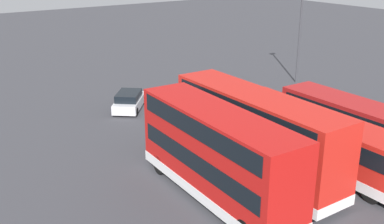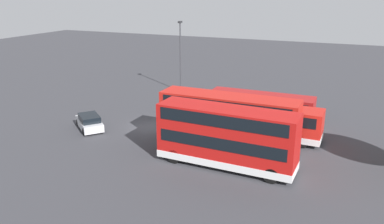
% 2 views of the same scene
% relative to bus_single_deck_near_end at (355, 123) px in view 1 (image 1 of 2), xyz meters
% --- Properties ---
extents(ground_plane, '(140.00, 140.00, 0.00)m').
position_rel_bus_single_deck_near_end_xyz_m(ground_plane, '(5.39, -9.48, -1.62)').
color(ground_plane, '#38383D').
extents(bus_single_deck_near_end, '(2.68, 10.19, 2.95)m').
position_rel_bus_single_deck_near_end_xyz_m(bus_single_deck_near_end, '(0.00, 0.00, 0.00)').
color(bus_single_deck_near_end, '#A51919').
rests_on(bus_single_deck_near_end, ground).
extents(bus_single_deck_second, '(2.83, 12.10, 2.95)m').
position_rel_bus_single_deck_near_end_xyz_m(bus_single_deck_second, '(3.58, 0.18, 0.00)').
color(bus_single_deck_second, red).
rests_on(bus_single_deck_second, ground).
extents(bus_double_decker_third, '(2.70, 11.44, 4.55)m').
position_rel_bus_single_deck_near_end_xyz_m(bus_double_decker_third, '(7.38, -0.95, 0.83)').
color(bus_double_decker_third, red).
rests_on(bus_double_decker_third, ground).
extents(bus_double_decker_fourth, '(2.98, 10.47, 4.55)m').
position_rel_bus_single_deck_near_end_xyz_m(bus_double_decker_fourth, '(10.72, 0.01, 0.83)').
color(bus_double_decker_fourth, '#B71411').
rests_on(bus_double_decker_fourth, ground).
extents(car_hatchback_silver, '(3.99, 4.28, 1.43)m').
position_rel_bus_single_deck_near_end_xyz_m(car_hatchback_silver, '(8.12, -14.40, -0.92)').
color(car_hatchback_silver, silver).
rests_on(car_hatchback_silver, ground).
extents(lamp_post_tall, '(0.70, 0.30, 8.91)m').
position_rel_bus_single_deck_near_end_xyz_m(lamp_post_tall, '(-8.22, -12.47, 3.53)').
color(lamp_post_tall, '#38383D').
rests_on(lamp_post_tall, ground).
extents(waste_bin_yellow, '(0.60, 0.60, 0.95)m').
position_rel_bus_single_deck_near_end_xyz_m(waste_bin_yellow, '(-2.83, -7.45, -1.14)').
color(waste_bin_yellow, yellow).
rests_on(waste_bin_yellow, ground).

